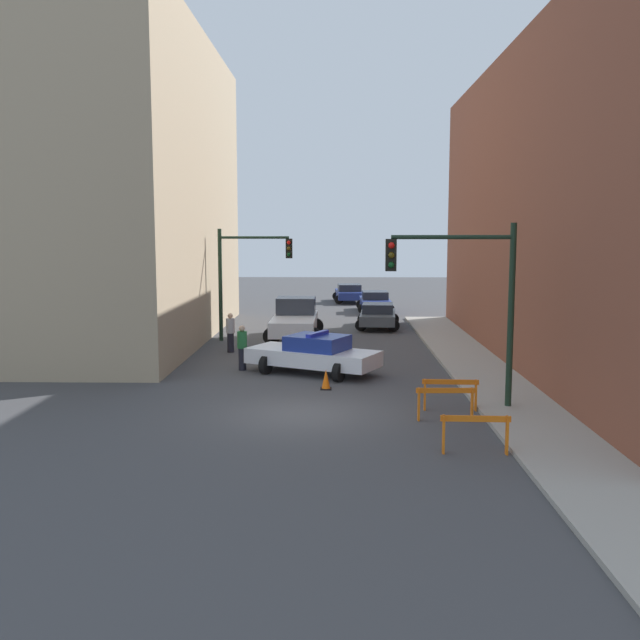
% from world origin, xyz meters
% --- Properties ---
extents(ground_plane, '(120.00, 120.00, 0.00)m').
position_xyz_m(ground_plane, '(0.00, 0.00, 0.00)').
color(ground_plane, '#424244').
extents(sidewalk_right, '(2.40, 44.00, 0.12)m').
position_xyz_m(sidewalk_right, '(6.20, 0.00, 0.06)').
color(sidewalk_right, '#9E998E').
rests_on(sidewalk_right, ground_plane).
extents(building_corner_left, '(14.00, 20.00, 14.02)m').
position_xyz_m(building_corner_left, '(-12.00, 14.00, 7.01)').
color(building_corner_left, tan).
rests_on(building_corner_left, ground_plane).
extents(traffic_light_near, '(3.64, 0.35, 5.20)m').
position_xyz_m(traffic_light_near, '(4.73, 0.59, 3.53)').
color(traffic_light_near, black).
rests_on(traffic_light_near, sidewalk_right).
extents(traffic_light_far, '(3.44, 0.35, 5.20)m').
position_xyz_m(traffic_light_far, '(-3.30, 13.38, 3.40)').
color(traffic_light_far, black).
rests_on(traffic_light_far, ground_plane).
extents(police_car, '(5.03, 3.76, 1.52)m').
position_xyz_m(police_car, '(0.18, 5.68, 0.72)').
color(police_car, white).
rests_on(police_car, ground_plane).
extents(white_truck, '(2.67, 5.42, 1.90)m').
position_xyz_m(white_truck, '(-0.98, 14.12, 0.91)').
color(white_truck, silver).
rests_on(white_truck, ground_plane).
extents(parked_car_near, '(2.49, 4.43, 1.31)m').
position_xyz_m(parked_car_near, '(3.18, 17.96, 0.67)').
color(parked_car_near, '#474C51').
rests_on(parked_car_near, ground_plane).
extents(parked_car_mid, '(2.31, 4.32, 1.31)m').
position_xyz_m(parked_car_mid, '(3.45, 25.73, 0.67)').
color(parked_car_mid, navy).
rests_on(parked_car_mid, ground_plane).
extents(parked_car_far, '(2.45, 4.40, 1.31)m').
position_xyz_m(parked_car_far, '(1.93, 31.79, 0.67)').
color(parked_car_far, navy).
rests_on(parked_car_far, ground_plane).
extents(pedestrian_crossing, '(0.48, 0.48, 1.66)m').
position_xyz_m(pedestrian_crossing, '(-2.48, 6.29, 0.86)').
color(pedestrian_crossing, black).
rests_on(pedestrian_crossing, ground_plane).
extents(pedestrian_corner, '(0.50, 0.50, 1.66)m').
position_xyz_m(pedestrian_corner, '(-3.49, 10.18, 0.86)').
color(pedestrian_corner, black).
rests_on(pedestrian_corner, ground_plane).
extents(barrier_front, '(1.60, 0.21, 0.90)m').
position_xyz_m(barrier_front, '(4.16, -3.53, 0.62)').
color(barrier_front, orange).
rests_on(barrier_front, ground_plane).
extents(barrier_mid, '(1.60, 0.20, 0.90)m').
position_xyz_m(barrier_mid, '(3.92, -0.63, 0.62)').
color(barrier_mid, orange).
rests_on(barrier_mid, ground_plane).
extents(barrier_back, '(1.60, 0.22, 0.90)m').
position_xyz_m(barrier_back, '(4.22, 0.47, 0.62)').
color(barrier_back, orange).
rests_on(barrier_back, ground_plane).
extents(traffic_cone, '(0.36, 0.36, 0.66)m').
position_xyz_m(traffic_cone, '(0.64, 3.15, 0.32)').
color(traffic_cone, black).
rests_on(traffic_cone, ground_plane).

